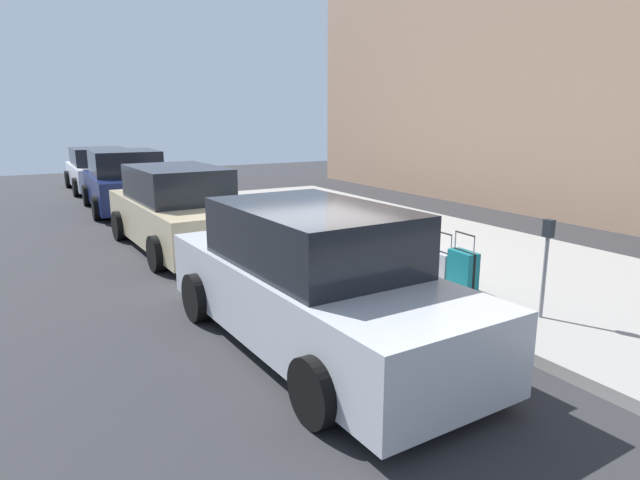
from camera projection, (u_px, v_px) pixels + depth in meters
name	position (u px, v px, depth m)	size (l,w,h in m)	color
ground_plane	(314.00, 263.00, 10.00)	(40.00, 40.00, 0.00)	#28282B
sidewalk_curb	(419.00, 244.00, 11.20)	(18.00, 5.00, 0.14)	gray
suitcase_teal_0	(463.00, 273.00, 7.72)	(0.47, 0.24, 0.92)	#0F606B
suitcase_silver_1	(441.00, 268.00, 8.21)	(0.46, 0.27, 0.83)	#9EA0A8
suitcase_black_2	(412.00, 260.00, 8.55)	(0.41, 0.22, 0.63)	black
suitcase_olive_3	(399.00, 252.00, 9.04)	(0.49, 0.27, 0.83)	#59601E
suitcase_navy_4	(375.00, 242.00, 9.42)	(0.46, 0.26, 0.80)	navy
suitcase_maroon_5	(360.00, 242.00, 9.85)	(0.37, 0.26, 0.86)	maroon
suitcase_red_6	(350.00, 236.00, 10.29)	(0.46, 0.25, 0.61)	red
suitcase_teal_7	(335.00, 228.00, 10.69)	(0.42, 0.19, 0.93)	#0F606B
suitcase_silver_8	(320.00, 224.00, 11.11)	(0.50, 0.23, 0.91)	#9EA0A8
fire_hydrant	(302.00, 216.00, 11.83)	(0.39, 0.21, 0.74)	#D89E0C
bollard_post	(286.00, 212.00, 12.14)	(0.13, 0.13, 0.81)	#333338
parking_meter	(546.00, 254.00, 6.75)	(0.12, 0.09, 1.27)	slate
parked_car_silver_0	(311.00, 282.00, 6.27)	(4.84, 2.09, 1.67)	#B2B5BA
parked_car_beige_1	(178.00, 211.00, 10.96)	(4.74, 2.09, 1.67)	tan
parked_car_navy_2	(126.00, 182.00, 15.51)	(4.32, 2.24, 1.71)	#141E4C
parked_car_white_3	(100.00, 170.00, 19.70)	(4.33, 2.14, 1.53)	silver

